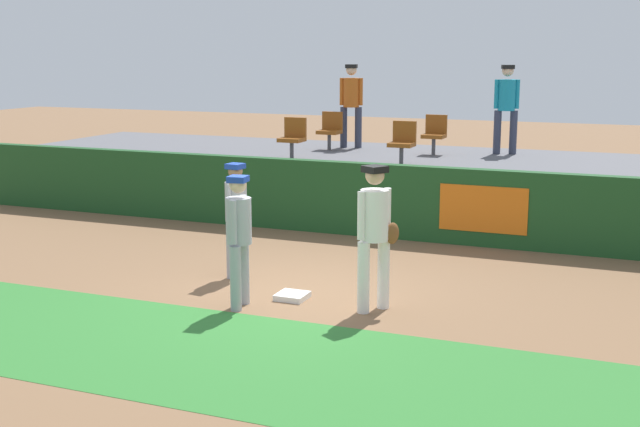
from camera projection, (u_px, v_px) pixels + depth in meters
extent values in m
plane|color=brown|center=(289.00, 296.00, 11.41)|extent=(60.00, 60.00, 0.00)
cube|color=#2D722D|center=(202.00, 352.00, 9.28)|extent=(18.00, 2.80, 0.01)
cube|color=white|center=(292.00, 296.00, 11.26)|extent=(0.40, 0.40, 0.08)
cylinder|color=white|center=(383.00, 273.00, 10.80)|extent=(0.16, 0.16, 0.93)
cylinder|color=white|center=(363.00, 278.00, 10.60)|extent=(0.16, 0.16, 0.93)
cylinder|color=white|center=(374.00, 215.00, 10.54)|extent=(0.49, 0.49, 0.65)
sphere|color=tan|center=(375.00, 175.00, 10.45)|extent=(0.24, 0.24, 0.24)
cube|color=black|center=(375.00, 169.00, 10.43)|extent=(0.35, 0.35, 0.09)
cylinder|color=white|center=(387.00, 212.00, 10.67)|extent=(0.10, 0.10, 0.61)
cylinder|color=white|center=(361.00, 216.00, 10.41)|extent=(0.10, 0.10, 0.61)
ellipsoid|color=brown|center=(392.00, 233.00, 10.64)|extent=(0.21, 0.23, 0.28)
cylinder|color=#9EA3AD|center=(242.00, 247.00, 12.48)|extent=(0.14, 0.14, 0.83)
cylinder|color=#9EA3AD|center=(231.00, 251.00, 12.22)|extent=(0.14, 0.14, 0.83)
cylinder|color=#9EA3AD|center=(236.00, 202.00, 12.21)|extent=(0.35, 0.35, 0.59)
sphere|color=#8C6647|center=(235.00, 171.00, 12.12)|extent=(0.22, 0.22, 0.22)
cube|color=#193899|center=(235.00, 166.00, 12.11)|extent=(0.25, 0.25, 0.08)
cylinder|color=#9EA3AD|center=(243.00, 198.00, 12.38)|extent=(0.09, 0.09, 0.55)
cylinder|color=#9EA3AD|center=(228.00, 203.00, 12.04)|extent=(0.09, 0.09, 0.55)
cylinder|color=#9EA3AD|center=(244.00, 272.00, 10.99)|extent=(0.15, 0.15, 0.86)
cylinder|color=#9EA3AD|center=(236.00, 279.00, 10.69)|extent=(0.15, 0.15, 0.86)
cylinder|color=#9EA3AD|center=(239.00, 221.00, 10.70)|extent=(0.37, 0.37, 0.60)
sphere|color=beige|center=(238.00, 185.00, 10.61)|extent=(0.22, 0.22, 0.22)
cube|color=#193899|center=(238.00, 179.00, 10.59)|extent=(0.26, 0.26, 0.08)
cylinder|color=#9EA3AD|center=(244.00, 216.00, 10.88)|extent=(0.09, 0.09, 0.56)
cylinder|color=#9EA3AD|center=(233.00, 222.00, 10.50)|extent=(0.09, 0.09, 0.56)
cube|color=#19471E|center=(380.00, 200.00, 14.91)|extent=(18.00, 0.24, 1.33)
cube|color=orange|center=(483.00, 209.00, 14.10)|extent=(1.50, 0.02, 0.80)
cube|color=#59595E|center=(418.00, 185.00, 17.27)|extent=(18.00, 4.80, 1.13)
cylinder|color=#4C4C51|center=(329.00, 141.00, 18.49)|extent=(0.08, 0.08, 0.40)
cube|color=#8C4714|center=(329.00, 132.00, 18.45)|extent=(0.47, 0.44, 0.08)
cube|color=#8C4714|center=(332.00, 121.00, 18.58)|extent=(0.47, 0.06, 0.40)
cylinder|color=#4C4C51|center=(292.00, 150.00, 16.90)|extent=(0.08, 0.08, 0.40)
cube|color=#8C4714|center=(292.00, 140.00, 16.86)|extent=(0.47, 0.44, 0.08)
cube|color=#8C4714|center=(295.00, 127.00, 16.99)|extent=(0.47, 0.06, 0.40)
cylinder|color=#4C4C51|center=(401.00, 155.00, 16.04)|extent=(0.08, 0.08, 0.40)
cube|color=#8C4714|center=(402.00, 145.00, 16.00)|extent=(0.46, 0.44, 0.08)
cube|color=#8C4714|center=(405.00, 131.00, 16.13)|extent=(0.46, 0.06, 0.40)
cylinder|color=#4C4C51|center=(434.00, 146.00, 17.61)|extent=(0.08, 0.08, 0.40)
cube|color=#8C4714|center=(434.00, 136.00, 17.57)|extent=(0.46, 0.44, 0.08)
cube|color=#8C4714|center=(436.00, 124.00, 17.70)|extent=(0.46, 0.06, 0.40)
cylinder|color=#33384C|center=(513.00, 132.00, 17.71)|extent=(0.16, 0.16, 0.93)
cylinder|color=#33384C|center=(497.00, 132.00, 17.74)|extent=(0.16, 0.16, 0.93)
cylinder|color=teal|center=(507.00, 95.00, 17.58)|extent=(0.45, 0.45, 0.65)
sphere|color=beige|center=(508.00, 71.00, 17.48)|extent=(0.24, 0.24, 0.24)
cube|color=black|center=(508.00, 67.00, 17.46)|extent=(0.32, 0.32, 0.08)
cylinder|color=teal|center=(517.00, 94.00, 17.55)|extent=(0.09, 0.09, 0.61)
cylinder|color=teal|center=(496.00, 94.00, 17.59)|extent=(0.09, 0.09, 0.61)
cylinder|color=#33384C|center=(358.00, 128.00, 18.86)|extent=(0.16, 0.16, 0.92)
cylinder|color=#33384C|center=(344.00, 127.00, 18.92)|extent=(0.16, 0.16, 0.92)
cylinder|color=#BF5919|center=(351.00, 93.00, 18.74)|extent=(0.42, 0.42, 0.65)
sphere|color=beige|center=(351.00, 70.00, 18.64)|extent=(0.24, 0.24, 0.24)
cube|color=black|center=(351.00, 66.00, 18.63)|extent=(0.30, 0.30, 0.08)
cylinder|color=#BF5919|center=(361.00, 92.00, 18.70)|extent=(0.09, 0.09, 0.61)
cylinder|color=#BF5919|center=(342.00, 92.00, 18.77)|extent=(0.09, 0.09, 0.61)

